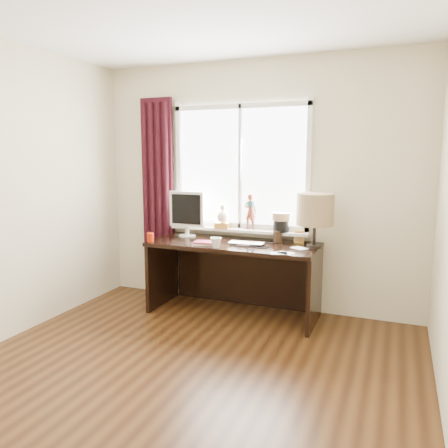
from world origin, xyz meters
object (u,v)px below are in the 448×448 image
at_px(laptop, 247,244).
at_px(mug, 216,242).
at_px(monitor, 187,211).
at_px(table_lamp, 315,210).
at_px(desk, 237,264).
at_px(red_cup, 150,237).

xyz_separation_m(laptop, mug, (-0.23, -0.24, 0.04)).
height_order(laptop, monitor, monitor).
bearing_deg(mug, table_lamp, 21.79).
xyz_separation_m(desk, monitor, (-0.59, 0.03, 0.52)).
xyz_separation_m(red_cup, desk, (0.80, 0.37, -0.29)).
height_order(laptop, red_cup, red_cup).
relative_size(desk, monitor, 3.47).
xyz_separation_m(mug, red_cup, (-0.73, 0.02, -0.01)).
bearing_deg(table_lamp, mug, -158.21).
distance_m(mug, monitor, 0.71).
bearing_deg(mug, monitor, 140.62).
bearing_deg(monitor, table_lamp, -3.28).
bearing_deg(monitor, desk, -3.38).
bearing_deg(laptop, desk, 132.52).
xyz_separation_m(laptop, monitor, (-0.75, 0.19, 0.26)).
distance_m(laptop, monitor, 0.81).
bearing_deg(table_lamp, laptop, -170.32).
relative_size(desk, table_lamp, 3.27).
relative_size(laptop, red_cup, 3.72).
distance_m(mug, table_lamp, 0.98).
xyz_separation_m(laptop, red_cup, (-0.96, -0.22, 0.03)).
height_order(mug, table_lamp, table_lamp).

